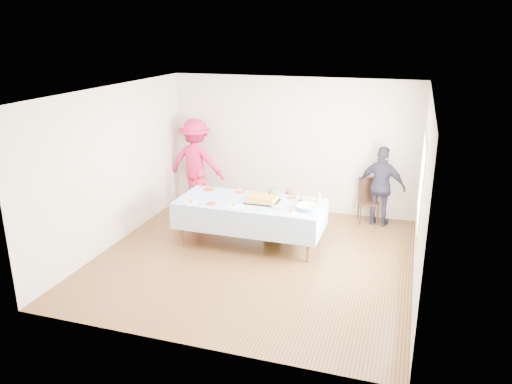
% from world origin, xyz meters
% --- Properties ---
extents(ground, '(5.00, 5.00, 0.00)m').
position_xyz_m(ground, '(0.00, 0.00, 0.00)').
color(ground, '#442C13').
rests_on(ground, ground).
extents(room_walls, '(5.04, 5.04, 2.72)m').
position_xyz_m(room_walls, '(0.05, 0.00, 1.77)').
color(room_walls, beige).
rests_on(room_walls, ground).
extents(party_table, '(2.50, 1.10, 0.78)m').
position_xyz_m(party_table, '(-0.25, 0.53, 0.72)').
color(party_table, brown).
rests_on(party_table, ground).
extents(birthday_cake, '(0.55, 0.42, 0.10)m').
position_xyz_m(birthday_cake, '(-0.04, 0.56, 0.83)').
color(birthday_cake, black).
rests_on(birthday_cake, party_table).
extents(rolls_tray, '(0.31, 0.31, 0.09)m').
position_xyz_m(rolls_tray, '(0.70, 0.75, 0.82)').
color(rolls_tray, black).
rests_on(rolls_tray, party_table).
extents(punch_bowl, '(0.36, 0.36, 0.09)m').
position_xyz_m(punch_bowl, '(0.78, 0.41, 0.82)').
color(punch_bowl, silver).
rests_on(punch_bowl, party_table).
extents(party_hat, '(0.10, 0.10, 0.16)m').
position_xyz_m(party_hat, '(0.85, 0.99, 0.86)').
color(party_hat, silver).
rests_on(party_hat, party_table).
extents(fork_pile, '(0.24, 0.18, 0.07)m').
position_xyz_m(fork_pile, '(0.31, 0.32, 0.81)').
color(fork_pile, white).
rests_on(fork_pile, party_table).
extents(plate_red_far_a, '(0.20, 0.20, 0.01)m').
position_xyz_m(plate_red_far_a, '(-1.17, 0.91, 0.79)').
color(plate_red_far_a, red).
rests_on(plate_red_far_a, party_table).
extents(plate_red_far_b, '(0.18, 0.18, 0.01)m').
position_xyz_m(plate_red_far_b, '(-0.57, 0.95, 0.79)').
color(plate_red_far_b, red).
rests_on(plate_red_far_b, party_table).
extents(plate_red_far_c, '(0.17, 0.17, 0.01)m').
position_xyz_m(plate_red_far_c, '(-0.15, 0.90, 0.79)').
color(plate_red_far_c, red).
rests_on(plate_red_far_c, party_table).
extents(plate_red_far_d, '(0.16, 0.16, 0.01)m').
position_xyz_m(plate_red_far_d, '(0.39, 0.93, 0.79)').
color(plate_red_far_d, red).
rests_on(plate_red_far_d, party_table).
extents(plate_red_near, '(0.17, 0.17, 0.01)m').
position_xyz_m(plate_red_near, '(-0.82, 0.20, 0.79)').
color(plate_red_near, red).
rests_on(plate_red_near, party_table).
extents(plate_white_left, '(0.24, 0.24, 0.01)m').
position_xyz_m(plate_white_left, '(-1.17, 0.15, 0.79)').
color(plate_white_left, white).
rests_on(plate_white_left, party_table).
extents(plate_white_mid, '(0.22, 0.22, 0.01)m').
position_xyz_m(plate_white_mid, '(-0.43, 0.22, 0.79)').
color(plate_white_mid, white).
rests_on(plate_white_mid, party_table).
extents(plate_white_right, '(0.20, 0.20, 0.01)m').
position_xyz_m(plate_white_right, '(0.55, 0.21, 0.79)').
color(plate_white_right, white).
rests_on(plate_white_right, party_table).
extents(dining_chair, '(0.45, 0.45, 0.85)m').
position_xyz_m(dining_chair, '(1.58, 2.27, 0.47)').
color(dining_chair, black).
rests_on(dining_chair, ground).
extents(toddler_left, '(0.38, 0.31, 0.90)m').
position_xyz_m(toddler_left, '(-1.69, 1.67, 0.45)').
color(toddler_left, red).
rests_on(toddler_left, ground).
extents(toddler_mid, '(0.52, 0.41, 0.93)m').
position_xyz_m(toddler_mid, '(0.06, 0.90, 0.46)').
color(toddler_mid, '#337226').
rests_on(toddler_mid, ground).
extents(toddler_right, '(0.49, 0.43, 0.86)m').
position_xyz_m(toddler_right, '(0.28, 1.21, 0.43)').
color(toddler_right, tan).
rests_on(toddler_right, ground).
extents(adult_left, '(1.18, 0.68, 1.83)m').
position_xyz_m(adult_left, '(-1.97, 2.13, 0.91)').
color(adult_left, '#B91749').
rests_on(adult_left, ground).
extents(adult_right, '(0.95, 0.55, 1.53)m').
position_xyz_m(adult_right, '(1.83, 2.12, 0.76)').
color(adult_right, '#292736').
rests_on(adult_right, ground).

